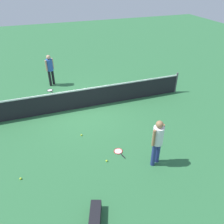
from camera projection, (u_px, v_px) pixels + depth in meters
ground_plane at (82, 108)px, 10.62m from camera, size 40.00×40.00×0.00m
court_net at (81, 99)px, 10.35m from camera, size 10.09×0.09×1.07m
player_near_side at (158, 139)px, 7.10m from camera, size 0.51×0.45×1.70m
player_far_side at (50, 68)px, 12.18m from camera, size 0.48×0.47×1.70m
tennis_racket_near_player at (119, 152)px, 8.09m from camera, size 0.38×0.61×0.03m
tennis_racket_far_player at (50, 90)px, 12.11m from camera, size 0.39×0.61×0.03m
tennis_ball_near_player at (107, 161)px, 7.67m from camera, size 0.07×0.07×0.07m
tennis_ball_midcourt at (21, 179)px, 7.02m from camera, size 0.07×0.07×0.07m
tennis_ball_baseline at (81, 135)px, 8.85m from camera, size 0.07×0.07×0.07m
equipment_bag at (95, 215)px, 5.87m from camera, size 0.54×0.85×0.28m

